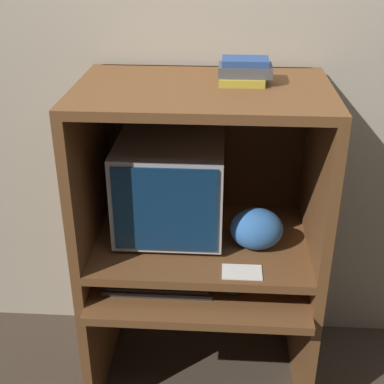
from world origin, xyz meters
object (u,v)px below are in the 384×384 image
object	(u,v)px
snack_bag	(257,229)
book_stack	(244,71)
keyboard	(159,286)
mouse	(232,291)
crt_monitor	(171,186)

from	to	relation	value
snack_bag	book_stack	bearing A→B (deg)	123.82
keyboard	mouse	world-z (taller)	mouse
crt_monitor	book_stack	xyz separation A→B (m)	(0.29, -0.01, 0.49)
book_stack	mouse	bearing A→B (deg)	-93.85
snack_bag	keyboard	bearing A→B (deg)	-163.69
crt_monitor	mouse	distance (m)	0.50
mouse	book_stack	world-z (taller)	book_stack
crt_monitor	snack_bag	bearing A→B (deg)	-18.30
keyboard	book_stack	distance (m)	0.92
mouse	snack_bag	world-z (taller)	snack_bag
keyboard	book_stack	xyz separation A→B (m)	(0.32, 0.23, 0.84)
mouse	snack_bag	xyz separation A→B (m)	(0.09, 0.13, 0.21)
crt_monitor	snack_bag	world-z (taller)	crt_monitor
crt_monitor	book_stack	world-z (taller)	book_stack
mouse	snack_bag	bearing A→B (deg)	55.12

